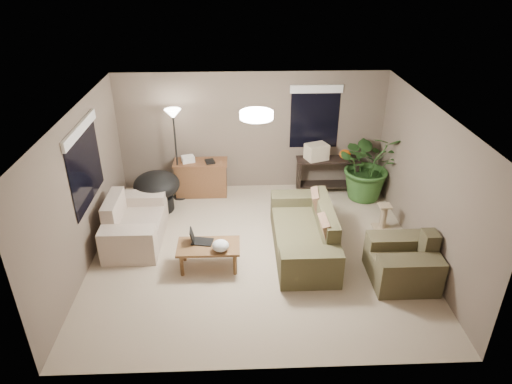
{
  "coord_description": "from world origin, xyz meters",
  "views": [
    {
      "loc": [
        -0.27,
        -6.46,
        4.57
      ],
      "look_at": [
        0.0,
        0.2,
        1.05
      ],
      "focal_mm": 32.0,
      "sensor_mm": 36.0,
      "label": 1
    }
  ],
  "objects_px": {
    "coffee_table": "(209,249)",
    "console_table": "(327,172)",
    "armchair": "(403,263)",
    "houseplant": "(368,172)",
    "main_sofa": "(305,235)",
    "floor_lamp": "(174,125)",
    "papasan_chair": "(157,189)",
    "cat_scratching_post": "(383,219)",
    "desk": "(201,178)",
    "loveseat": "(134,225)"
  },
  "relations": [
    {
      "from": "coffee_table",
      "to": "console_table",
      "type": "distance_m",
      "value": 3.51
    },
    {
      "from": "armchair",
      "to": "houseplant",
      "type": "xyz_separation_m",
      "value": [
        0.13,
        2.7,
        0.28
      ]
    },
    {
      "from": "main_sofa",
      "to": "floor_lamp",
      "type": "xyz_separation_m",
      "value": [
        -2.36,
        1.98,
        1.3
      ]
    },
    {
      "from": "papasan_chair",
      "to": "main_sofa",
      "type": "bearing_deg",
      "value": -28.78
    },
    {
      "from": "main_sofa",
      "to": "houseplant",
      "type": "bearing_deg",
      "value": 50.24
    },
    {
      "from": "floor_lamp",
      "to": "papasan_chair",
      "type": "bearing_deg",
      "value": -126.77
    },
    {
      "from": "papasan_chair",
      "to": "floor_lamp",
      "type": "bearing_deg",
      "value": 53.23
    },
    {
      "from": "papasan_chair",
      "to": "cat_scratching_post",
      "type": "height_order",
      "value": "papasan_chair"
    },
    {
      "from": "desk",
      "to": "loveseat",
      "type": "bearing_deg",
      "value": -122.36
    },
    {
      "from": "console_table",
      "to": "floor_lamp",
      "type": "height_order",
      "value": "floor_lamp"
    },
    {
      "from": "papasan_chair",
      "to": "coffee_table",
      "type": "bearing_deg",
      "value": -60.31
    },
    {
      "from": "loveseat",
      "to": "armchair",
      "type": "height_order",
      "value": "same"
    },
    {
      "from": "papasan_chair",
      "to": "console_table",
      "type": "bearing_deg",
      "value": 10.87
    },
    {
      "from": "coffee_table",
      "to": "desk",
      "type": "xyz_separation_m",
      "value": [
        -0.28,
        2.56,
        0.02
      ]
    },
    {
      "from": "armchair",
      "to": "coffee_table",
      "type": "relative_size",
      "value": 1.0
    },
    {
      "from": "desk",
      "to": "floor_lamp",
      "type": "bearing_deg",
      "value": -162.24
    },
    {
      "from": "desk",
      "to": "houseplant",
      "type": "bearing_deg",
      "value": -4.63
    },
    {
      "from": "loveseat",
      "to": "desk",
      "type": "distance_m",
      "value": 2.02
    },
    {
      "from": "cat_scratching_post",
      "to": "houseplant",
      "type": "bearing_deg",
      "value": 89.67
    },
    {
      "from": "papasan_chair",
      "to": "houseplant",
      "type": "height_order",
      "value": "houseplant"
    },
    {
      "from": "desk",
      "to": "houseplant",
      "type": "distance_m",
      "value": 3.46
    },
    {
      "from": "loveseat",
      "to": "houseplant",
      "type": "height_order",
      "value": "houseplant"
    },
    {
      "from": "console_table",
      "to": "floor_lamp",
      "type": "distance_m",
      "value": 3.32
    },
    {
      "from": "papasan_chair",
      "to": "armchair",
      "type": "bearing_deg",
      "value": -29.67
    },
    {
      "from": "main_sofa",
      "to": "houseplant",
      "type": "height_order",
      "value": "houseplant"
    },
    {
      "from": "armchair",
      "to": "cat_scratching_post",
      "type": "distance_m",
      "value": 1.47
    },
    {
      "from": "coffee_table",
      "to": "cat_scratching_post",
      "type": "xyz_separation_m",
      "value": [
        3.15,
        1.04,
        -0.14
      ]
    },
    {
      "from": "coffee_table",
      "to": "papasan_chair",
      "type": "height_order",
      "value": "papasan_chair"
    },
    {
      "from": "coffee_table",
      "to": "papasan_chair",
      "type": "relative_size",
      "value": 1.03
    },
    {
      "from": "armchair",
      "to": "floor_lamp",
      "type": "height_order",
      "value": "floor_lamp"
    },
    {
      "from": "loveseat",
      "to": "desk",
      "type": "height_order",
      "value": "loveseat"
    },
    {
      "from": "coffee_table",
      "to": "houseplant",
      "type": "relative_size",
      "value": 0.67
    },
    {
      "from": "console_table",
      "to": "cat_scratching_post",
      "type": "relative_size",
      "value": 2.6
    },
    {
      "from": "armchair",
      "to": "console_table",
      "type": "bearing_deg",
      "value": 102.35
    },
    {
      "from": "houseplant",
      "to": "loveseat",
      "type": "bearing_deg",
      "value": -162.5
    },
    {
      "from": "houseplant",
      "to": "armchair",
      "type": "bearing_deg",
      "value": -92.74
    },
    {
      "from": "desk",
      "to": "armchair",
      "type": "bearing_deg",
      "value": -42.01
    },
    {
      "from": "desk",
      "to": "console_table",
      "type": "relative_size",
      "value": 0.85
    },
    {
      "from": "console_table",
      "to": "cat_scratching_post",
      "type": "bearing_deg",
      "value": -63.26
    },
    {
      "from": "armchair",
      "to": "houseplant",
      "type": "height_order",
      "value": "houseplant"
    },
    {
      "from": "loveseat",
      "to": "coffee_table",
      "type": "bearing_deg",
      "value": -32.17
    },
    {
      "from": "main_sofa",
      "to": "papasan_chair",
      "type": "bearing_deg",
      "value": 151.22
    },
    {
      "from": "cat_scratching_post",
      "to": "coffee_table",
      "type": "bearing_deg",
      "value": -161.72
    },
    {
      "from": "desk",
      "to": "papasan_chair",
      "type": "relative_size",
      "value": 1.13
    },
    {
      "from": "coffee_table",
      "to": "console_table",
      "type": "bearing_deg",
      "value": 47.63
    },
    {
      "from": "cat_scratching_post",
      "to": "papasan_chair",
      "type": "bearing_deg",
      "value": 168.19
    },
    {
      "from": "main_sofa",
      "to": "loveseat",
      "type": "height_order",
      "value": "same"
    },
    {
      "from": "main_sofa",
      "to": "armchair",
      "type": "xyz_separation_m",
      "value": [
        1.41,
        -0.86,
        0.0
      ]
    },
    {
      "from": "papasan_chair",
      "to": "houseplant",
      "type": "bearing_deg",
      "value": 4.74
    },
    {
      "from": "console_table",
      "to": "desk",
      "type": "bearing_deg",
      "value": -179.25
    }
  ]
}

